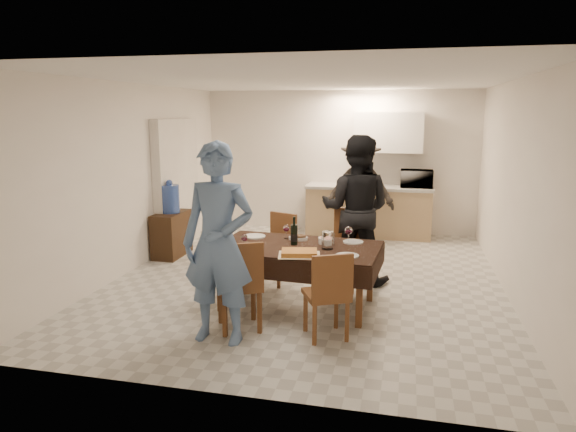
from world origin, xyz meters
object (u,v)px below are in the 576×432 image
person_near (218,244)px  wine_bottle (294,231)px  person_far (356,210)px  water_jug (170,199)px  dining_table (297,249)px  person_kitchen (360,189)px  console (172,234)px  water_pitcher (327,240)px  savoury_tart (299,253)px  microwave (417,179)px

person_near → wine_bottle: bearing=67.1°
person_far → person_near: bearing=67.6°
water_jug → dining_table: bearing=-34.9°
person_near → person_kitchen: bearing=79.0°
person_far → person_kitchen: (-0.14, 2.18, -0.05)m
console → wine_bottle: size_ratio=2.27×
water_pitcher → person_near: bearing=-132.0°
water_jug → person_kitchen: size_ratio=0.24×
wine_bottle → person_near: size_ratio=0.17×
water_jug → person_near: size_ratio=0.22×
person_kitchen → console: bearing=-150.0°
savoury_tart → person_far: bearing=72.5°
wine_bottle → person_near: 1.21m
water_jug → wine_bottle: bearing=-34.6°
water_jug → person_far: size_ratio=0.22×
person_far → person_kitchen: person_far is taller
savoury_tart → wine_bottle: bearing=109.2°
water_pitcher → savoury_tart: (-0.25, -0.33, -0.07)m
person_near → person_far: (1.10, 2.10, -0.01)m
console → person_kitchen: person_kitchen is taller
wine_bottle → person_kitchen: 3.21m
water_pitcher → person_kitchen: 3.28m
console → person_kitchen: (2.75, 1.59, 0.57)m
console → person_far: bearing=-11.5°
savoury_tart → person_far: (0.45, 1.43, 0.22)m
person_far → console: bearing=-6.2°
console → person_far: 3.02m
person_near → console: bearing=125.3°
wine_bottle → console: bearing=145.4°
console → person_near: person_near is taller
water_jug → savoury_tart: (2.45, -2.02, -0.16)m
wine_bottle → savoury_tart: 0.48m
water_jug → person_far: person_far is taller
console → microwave: size_ratio=1.34×
microwave → person_far: (-0.80, -2.63, -0.10)m
console → water_jug: size_ratio=1.73×
water_pitcher → water_jug: bearing=148.0°
console → savoury_tart: 3.20m
savoury_tart → microwave: bearing=72.8°
savoury_tart → microwave: (1.25, 4.06, 0.32)m
water_jug → person_kitchen: 3.18m
dining_table → savoury_tart: 0.40m
savoury_tart → person_near: person_near is taller
wine_bottle → microwave: microwave is taller
dining_table → person_kitchen: (0.41, 3.23, 0.23)m
wine_bottle → person_near: person_near is taller
water_pitcher → savoury_tart: 0.42m
savoury_tart → person_far: person_far is taller
savoury_tart → microwave: 4.26m
wine_bottle → savoury_tart: size_ratio=0.74×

